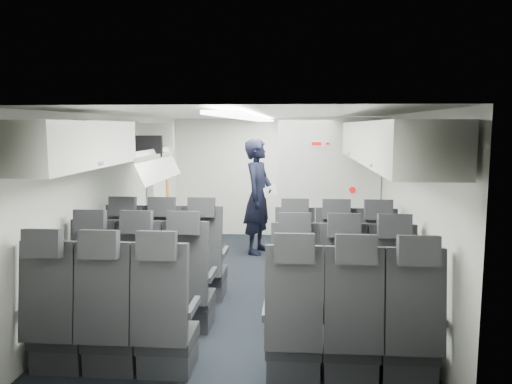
# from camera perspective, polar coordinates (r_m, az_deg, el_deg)

# --- Properties ---
(cabin_shell) EXTENTS (3.41, 6.01, 2.16)m
(cabin_shell) POSITION_cam_1_polar(r_m,az_deg,el_deg) (6.22, -0.30, -0.72)
(cabin_shell) COLOR black
(cabin_shell) RESTS_ON ground
(seat_row_front) EXTENTS (3.33, 0.56, 1.24)m
(seat_row_front) POSITION_cam_1_polar(r_m,az_deg,el_deg) (5.85, -0.74, -8.48)
(seat_row_front) COLOR #252528
(seat_row_front) RESTS_ON cabin_shell
(seat_row_mid) EXTENTS (3.33, 0.56, 1.24)m
(seat_row_mid) POSITION_cam_1_polar(r_m,az_deg,el_deg) (4.99, -1.72, -11.31)
(seat_row_mid) COLOR #252528
(seat_row_mid) RESTS_ON cabin_shell
(seat_row_rear) EXTENTS (3.33, 0.56, 1.24)m
(seat_row_rear) POSITION_cam_1_polar(r_m,az_deg,el_deg) (4.16, -3.14, -15.30)
(seat_row_rear) COLOR #252528
(seat_row_rear) RESTS_ON cabin_shell
(overhead_bin_left_rear) EXTENTS (0.53, 1.80, 0.40)m
(overhead_bin_left_rear) POSITION_cam_1_polar(r_m,az_deg,el_deg) (4.56, -20.47, 5.10)
(overhead_bin_left_rear) COLOR silver
(overhead_bin_left_rear) RESTS_ON cabin_shell
(overhead_bin_left_front_open) EXTENTS (0.64, 1.70, 0.72)m
(overhead_bin_left_front_open) POSITION_cam_1_polar(r_m,az_deg,el_deg) (6.21, -13.94, 4.74)
(overhead_bin_left_front_open) COLOR #9E9E93
(overhead_bin_left_front_open) RESTS_ON cabin_shell
(overhead_bin_right_rear) EXTENTS (0.53, 1.80, 0.40)m
(overhead_bin_right_rear) POSITION_cam_1_polar(r_m,az_deg,el_deg) (4.22, 16.61, 5.11)
(overhead_bin_right_rear) COLOR silver
(overhead_bin_right_rear) RESTS_ON cabin_shell
(overhead_bin_right_front) EXTENTS (0.53, 1.70, 0.40)m
(overhead_bin_right_front) POSITION_cam_1_polar(r_m,az_deg,el_deg) (5.95, 13.12, 5.83)
(overhead_bin_right_front) COLOR silver
(overhead_bin_right_front) RESTS_ON cabin_shell
(bulkhead_partition) EXTENTS (1.40, 0.15, 2.13)m
(bulkhead_partition) POSITION_cam_1_polar(r_m,az_deg,el_deg) (7.01, 8.28, -0.26)
(bulkhead_partition) COLOR silver
(bulkhead_partition) RESTS_ON cabin_shell
(galley_unit) EXTENTS (0.85, 0.52, 1.90)m
(galley_unit) POSITION_cam_1_polar(r_m,az_deg,el_deg) (8.92, 7.30, 0.61)
(galley_unit) COLOR #939399
(galley_unit) RESTS_ON cabin_shell
(boarding_door) EXTENTS (0.12, 1.27, 1.86)m
(boarding_door) POSITION_cam_1_polar(r_m,az_deg,el_deg) (8.05, -11.04, -0.18)
(boarding_door) COLOR silver
(boarding_door) RESTS_ON cabin_shell
(flight_attendant) EXTENTS (0.60, 0.76, 1.82)m
(flight_attendant) POSITION_cam_1_polar(r_m,az_deg,el_deg) (7.92, 0.27, -0.51)
(flight_attendant) COLOR black
(flight_attendant) RESTS_ON ground
(carry_on_bag) EXTENTS (0.49, 0.39, 0.26)m
(carry_on_bag) POSITION_cam_1_polar(r_m,az_deg,el_deg) (6.41, -12.59, 5.16)
(carry_on_bag) COLOR black
(carry_on_bag) RESTS_ON overhead_bin_left_front_open
(papers) EXTENTS (0.20, 0.13, 0.15)m
(papers) POSITION_cam_1_polar(r_m,az_deg,el_deg) (7.84, 1.63, 0.09)
(papers) COLOR white
(papers) RESTS_ON flight_attendant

